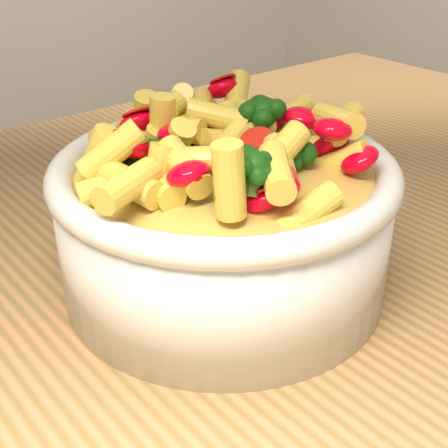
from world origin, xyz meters
TOP-DOWN VIEW (x-y plane):
  - table at (0.00, 0.00)m, footprint 1.20×0.80m
  - serving_bowl at (-0.11, -0.07)m, footprint 0.26×0.26m
  - pasta_salad at (-0.11, -0.07)m, footprint 0.21×0.21m

SIDE VIEW (x-z plane):
  - table at x=0.00m, z-range 0.35..1.25m
  - serving_bowl at x=-0.11m, z-range 0.90..1.01m
  - pasta_salad at x=-0.11m, z-range 1.00..1.05m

